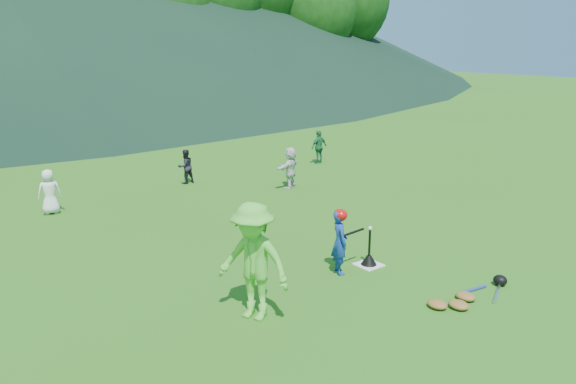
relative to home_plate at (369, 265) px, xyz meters
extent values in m
plane|color=#2F5F15|center=(0.00, 0.00, -0.01)|extent=(120.00, 120.00, 0.00)
cube|color=silver|center=(0.00, 0.00, 0.00)|extent=(0.45, 0.45, 0.02)
sphere|color=white|center=(0.00, 0.00, 0.73)|extent=(0.08, 0.08, 0.08)
imported|color=navy|center=(-0.68, 0.09, 0.58)|extent=(0.43, 0.51, 1.18)
imported|color=#54BC37|center=(-2.87, -0.38, 0.90)|extent=(1.12, 1.35, 1.82)
imported|color=white|center=(-3.80, 7.08, 0.54)|extent=(0.60, 0.45, 1.10)
imported|color=black|center=(0.25, 7.81, 0.50)|extent=(0.53, 0.43, 1.02)
imported|color=#206B3E|center=(5.23, 7.56, 0.56)|extent=(0.69, 0.33, 1.15)
imported|color=silver|center=(2.41, 5.53, 0.58)|extent=(1.14, 0.78, 1.18)
cone|color=black|center=(0.00, 0.00, 0.10)|extent=(0.30, 0.30, 0.18)
cylinder|color=black|center=(0.00, 0.00, 0.44)|extent=(0.04, 0.04, 0.50)
ellipsoid|color=#AE0D0B|center=(-0.68, 0.09, 1.09)|extent=(0.24, 0.26, 0.22)
cylinder|color=black|center=(-0.38, 0.09, 0.69)|extent=(0.62, 0.07, 0.07)
ellipsoid|color=olive|center=(-0.15, -2.12, 0.05)|extent=(0.28, 0.34, 0.13)
ellipsoid|color=olive|center=(0.20, -2.00, 0.05)|extent=(0.28, 0.34, 0.13)
ellipsoid|color=olive|center=(-0.40, -1.90, 0.05)|extent=(0.28, 0.34, 0.13)
cylinder|color=silver|center=(0.75, -2.22, 0.02)|extent=(0.67, 0.37, 0.06)
cylinder|color=#263FA5|center=(0.55, -1.87, 0.02)|extent=(0.68, 0.15, 0.05)
ellipsoid|color=black|center=(1.15, -2.02, 0.08)|extent=(0.22, 0.24, 0.19)
cube|color=gray|center=(0.00, 28.00, 0.59)|extent=(70.00, 0.03, 1.20)
cube|color=yellow|center=(0.00, 28.00, 1.23)|extent=(70.00, 0.08, 0.08)
cylinder|color=gray|center=(0.00, 28.00, 0.59)|extent=(0.07, 0.07, 1.30)
cylinder|color=gray|center=(35.00, 28.00, 0.59)|extent=(0.07, 0.07, 1.30)
cylinder|color=#382314|center=(1.60, 33.50, 1.90)|extent=(0.56, 0.56, 3.81)
cylinder|color=#382314|center=(6.40, 35.00, 2.19)|extent=(0.56, 0.56, 4.41)
cylinder|color=#382314|center=(11.20, 32.00, 1.62)|extent=(0.56, 0.56, 3.25)
ellipsoid|color=#164711|center=(11.20, 32.00, 6.78)|extent=(7.07, 7.07, 8.13)
cylinder|color=#382314|center=(16.00, 33.50, 1.91)|extent=(0.56, 0.56, 3.85)
cylinder|color=#382314|center=(20.80, 35.00, 2.21)|extent=(0.56, 0.56, 4.44)
cylinder|color=#382314|center=(25.60, 32.00, 1.63)|extent=(0.56, 0.56, 3.29)
ellipsoid|color=#164711|center=(25.60, 32.00, 6.85)|extent=(7.14, 7.14, 8.22)
cylinder|color=#382314|center=(30.40, 33.50, 1.93)|extent=(0.56, 0.56, 3.88)
camera|label=1|loc=(-7.21, -6.88, 4.07)|focal=35.00mm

